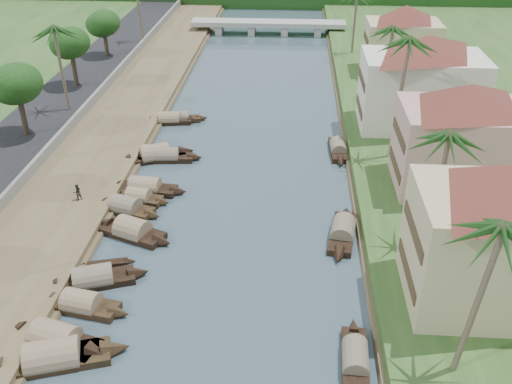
{
  "coord_description": "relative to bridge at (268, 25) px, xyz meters",
  "views": [
    {
      "loc": [
        4.86,
        -33.33,
        26.83
      ],
      "look_at": [
        1.94,
        9.98,
        2.0
      ],
      "focal_mm": 40.0,
      "sensor_mm": 36.0,
      "label": 1
    }
  ],
  "objects": [
    {
      "name": "ground",
      "position": [
        -0.0,
        -72.0,
        -1.72
      ],
      "size": [
        220.0,
        220.0,
        0.0
      ],
      "primitive_type": "plane",
      "color": "#384B55",
      "rests_on": "ground"
    },
    {
      "name": "left_bank",
      "position": [
        -16.0,
        -52.0,
        -1.32
      ],
      "size": [
        10.0,
        180.0,
        0.8
      ],
      "primitive_type": "cube",
      "color": "brown",
      "rests_on": "ground"
    },
    {
      "name": "right_bank",
      "position": [
        19.0,
        -52.0,
        -1.12
      ],
      "size": [
        16.0,
        180.0,
        1.2
      ],
      "primitive_type": "cube",
      "color": "#27491D",
      "rests_on": "ground"
    },
    {
      "name": "road",
      "position": [
        -24.5,
        -52.0,
        -1.02
      ],
      "size": [
        8.0,
        180.0,
        1.4
      ],
      "primitive_type": "cube",
      "color": "black",
      "rests_on": "ground"
    },
    {
      "name": "retaining_wall",
      "position": [
        -20.2,
        -52.0,
        -0.37
      ],
      "size": [
        0.4,
        180.0,
        1.1
      ],
      "primitive_type": "cube",
      "color": "slate",
      "rests_on": "left_bank"
    },
    {
      "name": "bridge",
      "position": [
        0.0,
        0.0,
        0.0
      ],
      "size": [
        28.0,
        4.0,
        2.4
      ],
      "color": "#9C9D93",
      "rests_on": "ground"
    },
    {
      "name": "building_near",
      "position": [
        18.99,
        -74.0,
        4.66
      ],
      "size": [
        14.85,
        14.85,
        10.2
      ],
      "color": "#C8B586",
      "rests_on": "right_bank"
    },
    {
      "name": "building_mid",
      "position": [
        19.99,
        -58.0,
        4.41
      ],
      "size": [
        14.11,
        14.11,
        9.7
      ],
      "color": "tan",
      "rests_on": "right_bank"
    },
    {
      "name": "building_far",
      "position": [
        18.99,
        -44.0,
        4.66
      ],
      "size": [
        15.59,
        15.59,
        10.2
      ],
      "color": "silver",
      "rests_on": "right_bank"
    },
    {
      "name": "building_distant",
      "position": [
        19.99,
        -24.0,
        4.16
      ],
      "size": [
        12.62,
        12.62,
        9.2
      ],
      "color": "#C8B586",
      "rests_on": "right_bank"
    },
    {
      "name": "sampan_1",
      "position": [
        -9.79,
        -79.29,
        -1.3
      ],
      "size": [
        8.66,
        4.28,
        2.48
      ],
      "rotation": [
        0.0,
        0.0,
        -0.29
      ],
      "color": "black",
      "rests_on": "ground"
    },
    {
      "name": "sampan_2",
      "position": [
        -9.37,
        -80.8,
        -1.3
      ],
      "size": [
        9.76,
        4.76,
        2.5
      ],
      "rotation": [
        0.0,
        0.0,
        0.31
      ],
      "color": "black",
      "rests_on": "ground"
    },
    {
      "name": "sampan_3",
      "position": [
        -9.33,
        -73.04,
        -1.31
      ],
      "size": [
        8.46,
        4.41,
        2.25
      ],
      "rotation": [
        0.0,
        0.0,
        0.34
      ],
      "color": "black",
      "rests_on": "ground"
    },
    {
      "name": "sampan_4",
      "position": [
        -9.26,
        -75.8,
        -1.31
      ],
      "size": [
        7.54,
        2.99,
        2.11
      ],
      "rotation": [
        0.0,
        0.0,
        -0.19
      ],
      "color": "black",
      "rests_on": "ground"
    },
    {
      "name": "sampan_5",
      "position": [
        -8.04,
        -66.61,
        -1.3
      ],
      "size": [
        7.88,
        4.7,
        2.44
      ],
      "rotation": [
        0.0,
        0.0,
        -0.39
      ],
      "color": "black",
      "rests_on": "ground"
    },
    {
      "name": "sampan_6",
      "position": [
        -9.65,
        -62.89,
        -1.31
      ],
      "size": [
        7.42,
        3.92,
        2.18
      ],
      "rotation": [
        0.0,
        0.0,
        -0.33
      ],
      "color": "black",
      "rests_on": "ground"
    },
    {
      "name": "sampan_7",
      "position": [
        -8.76,
        -59.2,
        -1.31
      ],
      "size": [
        8.4,
        2.42,
        2.2
      ],
      "rotation": [
        0.0,
        0.0,
        -0.09
      ],
      "color": "black",
      "rests_on": "ground"
    },
    {
      "name": "sampan_8",
      "position": [
        -8.93,
        -61.09,
        -1.31
      ],
      "size": [
        6.32,
        2.5,
        1.95
      ],
      "rotation": [
        0.0,
        0.0,
        -0.17
      ],
      "color": "black",
      "rests_on": "ground"
    },
    {
      "name": "sampan_9",
      "position": [
        -8.17,
        -52.52,
        -1.31
      ],
      "size": [
        7.94,
        2.16,
        2.01
      ],
      "rotation": [
        0.0,
        0.0,
        0.08
      ],
      "color": "black",
      "rests_on": "ground"
    },
    {
      "name": "sampan_10",
      "position": [
        -9.63,
        -51.9,
        -1.32
      ],
      "size": [
        6.72,
        2.66,
        1.87
      ],
      "rotation": [
        0.0,
        0.0,
        -0.2
      ],
      "color": "black",
      "rests_on": "ground"
    },
    {
      "name": "sampan_11",
      "position": [
        -9.34,
        -52.34,
        -1.3
      ],
      "size": [
        8.66,
        5.4,
        2.46
      ],
      "rotation": [
        0.0,
        0.0,
        0.44
      ],
      "color": "black",
      "rests_on": "ground"
    },
    {
      "name": "sampan_12",
      "position": [
        -8.81,
        -42.12,
        -1.32
      ],
      "size": [
        7.43,
        2.91,
        1.8
      ],
      "rotation": [
        0.0,
        0.0,
        0.22
      ],
      "color": "black",
      "rests_on": "ground"
    },
    {
      "name": "sampan_13",
      "position": [
        -9.82,
        -42.6,
        -1.31
      ],
      "size": [
        7.5,
        2.54,
        2.04
      ],
      "rotation": [
        0.0,
        0.0,
        0.14
      ],
      "color": "black",
      "rests_on": "ground"
    },
    {
      "name": "sampan_14",
      "position": [
        9.25,
        -79.7,
        -1.32
      ],
      "size": [
        1.88,
        7.89,
        1.94
      ],
      "rotation": [
        0.0,
        0.0,
        1.52
      ],
      "color": "black",
      "rests_on": "ground"
    },
    {
      "name": "sampan_15",
      "position": [
        9.4,
        -65.5,
        -1.31
      ],
      "size": [
        3.05,
        8.64,
        2.26
      ],
      "rotation": [
        0.0,
        0.0,
        1.41
      ],
      "color": "black",
      "rests_on": "ground"
    },
    {
      "name": "sampan_16",
      "position": [
        9.93,
        -49.34,
        -1.31
      ],
      "size": [
        1.85,
        7.87,
        1.95
      ],
      "rotation": [
        0.0,
        0.0,
        1.61
      ],
      "color": "black",
      "rests_on": "ground"
    },
    {
      "name": "canoe_1",
      "position": [
        -9.17,
        -70.71,
        -1.62
      ],
      "size": [
        4.72,
        1.9,
        0.76
      ],
      "rotation": [
        0.0,
        0.0,
        0.25
      ],
      "color": "black",
      "rests_on": "ground"
    },
    {
      "name": "canoe_2",
      "position": [
        -7.17,
        -50.91,
        -1.62
      ],
      "size": [
        5.49,
        3.11,
        0.82
      ],
      "rotation": [
        0.0,
        0.0,
        -0.43
      ],
      "color": "black",
      "rests_on": "ground"
    },
    {
      "name": "palm_0",
      "position": [
        15.0,
        -80.72,
        9.28
      ],
      "size": [
        3.2,
        3.2,
        11.59
      ],
      "color": "brown",
      "rests_on": "ground"
    },
    {
      "name": "palm_1",
      "position": [
        16.0,
        -67.55,
        8.47
      ],
      "size": [
        3.2,
        3.2,
        10.75
      ],
      "color": "brown",
      "rests_on": "ground"
    },
    {
      "name": "palm_2",
      "position": [
        15.0,
        -52.3,
        11.11
      ],
      "size": [
        3.2,
        3.2,
        13.51
      ],
      "color": "brown",
      "rests_on": "ground"
    },
    {
      "name": "palm_3",
      "position": [
        16.0,
        -35.76,
        8.25
      ],
      "size": [
        3.2,
        3.2,
        10.52
      ],
      "color": "brown",
      "rests_on": "ground"
    },
    {
      "name": "palm_6",
      "position": [
        -22.0,
        -42.47,
        9.22
      ],
      "size": [
        3.2,
        3.2,
        11.32
      ],
      "color": "brown",
      "rests_on": "ground"
    },
    {
      "name": "tree_3",
      "position": [
        -24.0,
        -49.9,
        5.3
      ],
      "size": [
        5.06,
        5.06,
        7.8
      ],
      "color": "#443627",
      "rests_on": "ground"
    },
    {
      "name": "tree_4",
      "position": [
        -24.0,
        -33.85,
        5.23
      ],
      "size": [
        4.67,
        4.67,
        7.58
      ],
      "color": "#443627",
      "rests_on": "ground"
    },
    {
      "name": "tree_5",
      "position": [
        -24.0,
        -19.92,
        4.46
      ],
      "size": [
        4.62,
        4.62,
        6.77
      ],
      "color": "#443627",
      "rests_on": "ground"
    },
    {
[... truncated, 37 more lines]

